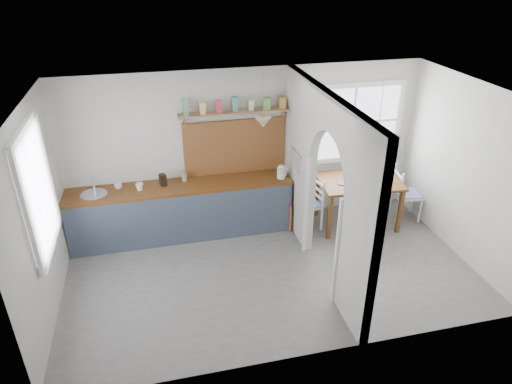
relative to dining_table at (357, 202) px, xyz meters
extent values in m
cube|color=gray|center=(-1.75, -0.97, -0.41)|extent=(5.80, 3.20, 0.01)
cube|color=silver|center=(-1.75, -0.97, 2.19)|extent=(5.80, 3.20, 0.01)
cube|color=silver|center=(-1.75, 0.63, 0.89)|extent=(5.80, 0.01, 2.60)
cube|color=silver|center=(-1.75, -2.57, 0.89)|extent=(5.80, 0.01, 2.60)
cube|color=silver|center=(-4.65, -0.97, 0.89)|extent=(0.01, 3.20, 2.60)
cube|color=silver|center=(1.15, -0.97, 0.89)|extent=(0.01, 3.20, 2.60)
cube|color=silver|center=(-1.05, -2.17, 0.89)|extent=(0.12, 0.80, 2.60)
cube|color=silver|center=(-1.05, 0.03, 0.89)|extent=(0.12, 1.20, 2.60)
cube|color=silver|center=(-1.05, -1.17, 1.67)|extent=(0.12, 1.20, 1.05)
cube|color=brown|center=(-2.88, 0.33, 0.47)|extent=(3.50, 0.60, 0.05)
cube|color=#3F4A5A|center=(-2.88, 0.04, 0.02)|extent=(3.50, 0.03, 0.85)
cube|color=black|center=(-2.88, 0.38, 0.02)|extent=(3.46, 0.45, 0.85)
cylinder|color=silver|center=(-4.18, 0.33, 0.48)|extent=(0.40, 0.40, 0.02)
cube|color=#965A32|center=(-1.95, 0.60, 0.94)|extent=(1.65, 0.03, 0.90)
cube|color=#AB7952|center=(-1.95, 0.52, 1.54)|extent=(1.75, 0.20, 0.03)
cube|color=#4B855F|center=(-2.70, 0.52, 1.65)|extent=(0.09, 0.09, 0.18)
cube|color=#CAB552|center=(-2.45, 0.52, 1.65)|extent=(0.09, 0.09, 0.18)
cube|color=#B6223F|center=(-2.20, 0.52, 1.65)|extent=(0.09, 0.09, 0.18)
cube|color=#3F777A|center=(-1.95, 0.52, 1.65)|extent=(0.09, 0.09, 0.18)
cube|color=beige|center=(-1.70, 0.52, 1.65)|extent=(0.09, 0.09, 0.18)
cube|color=#58A642|center=(-1.45, 0.52, 1.65)|extent=(0.09, 0.09, 0.18)
cube|color=#A47B2D|center=(-1.21, 0.52, 1.65)|extent=(0.09, 0.09, 0.18)
cone|color=beige|center=(-1.60, 0.18, 1.47)|extent=(0.26, 0.26, 0.16)
cylinder|color=silver|center=(-1.14, -0.07, 1.04)|extent=(0.02, 0.50, 0.02)
imported|color=white|center=(-3.50, 0.30, 0.55)|extent=(0.14, 0.14, 0.11)
imported|color=white|center=(-3.81, 0.44, 0.54)|extent=(0.14, 0.14, 0.09)
cube|color=black|center=(-3.14, 0.39, 0.59)|extent=(0.12, 0.14, 0.19)
cylinder|color=tan|center=(-2.80, 0.48, 0.56)|extent=(0.11, 0.11, 0.14)
cube|color=#BD1D65|center=(-1.17, 0.03, -0.13)|extent=(0.02, 0.03, 0.58)
cube|color=orange|center=(-1.17, -0.02, -0.16)|extent=(0.02, 0.03, 0.45)
imported|color=white|center=(0.32, -0.06, 0.45)|extent=(0.38, 0.38, 0.08)
imported|color=#7AA57D|center=(-0.17, -0.12, 0.46)|extent=(0.11, 0.11, 0.10)
cylinder|color=#3B3637|center=(-0.33, -0.04, 0.41)|extent=(0.17, 0.17, 0.01)
imported|color=#44314E|center=(0.11, 0.24, 0.50)|extent=(0.21, 0.21, 0.18)
camera|label=1|loc=(-3.19, -6.12, 3.69)|focal=32.00mm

